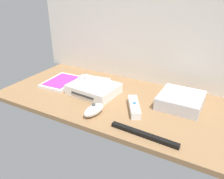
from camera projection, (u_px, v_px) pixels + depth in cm
name	position (u px, v px, depth cm)	size (l,w,h in cm)	color
ground_plane	(112.00, 100.00, 101.37)	(100.00, 48.00, 2.00)	#936D47
back_wall	(138.00, 15.00, 106.53)	(110.00, 1.20, 64.00)	silver
game_console	(94.00, 89.00, 104.25)	(22.04, 17.58, 4.40)	white
mini_computer	(181.00, 100.00, 93.20)	(17.03, 17.03, 5.30)	silver
game_case	(61.00, 82.00, 114.78)	(14.61, 19.71, 1.56)	white
remote_wand	(134.00, 107.00, 90.72)	(10.60, 14.59, 3.40)	white
remote_nunchuk	(94.00, 110.00, 87.40)	(5.98, 10.59, 5.10)	white
remote_classic_pad	(93.00, 81.00, 103.62)	(15.46, 10.12, 2.40)	white
sensor_bar	(144.00, 135.00, 75.67)	(24.00, 1.80, 1.40)	black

